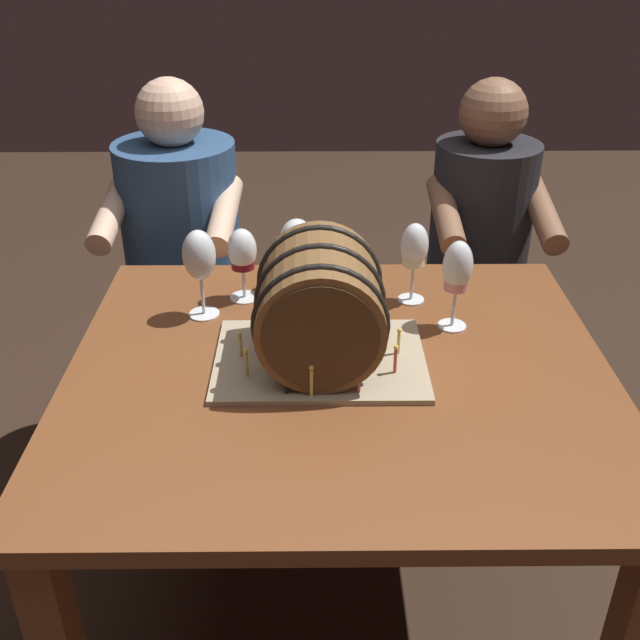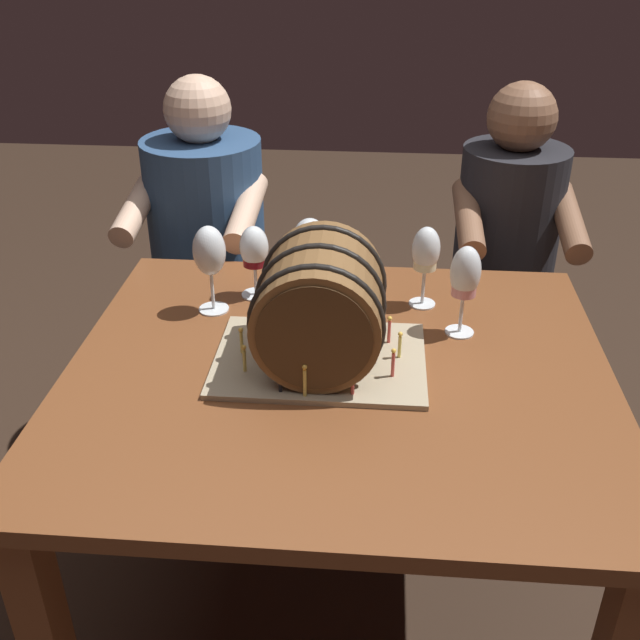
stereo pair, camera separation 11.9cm
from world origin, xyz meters
TOP-DOWN VIEW (x-y plane):
  - ground_plane at (0.00, 0.00)m, footprint 8.00×8.00m
  - dining_table at (0.00, 0.00)m, footprint 1.12×0.99m
  - barrel_cake at (-0.04, 0.02)m, footprint 0.43×0.31m
  - wine_glass_rose at (0.26, 0.17)m, footprint 0.07×0.07m
  - wine_glass_amber at (-0.09, 0.36)m, footprint 0.08×0.08m
  - wine_glass_white at (0.18, 0.29)m, footprint 0.06×0.06m
  - wine_glass_red at (-0.22, 0.31)m, footprint 0.07×0.07m
  - wine_glass_empty at (-0.31, 0.23)m, footprint 0.07×0.07m
  - person_seated_left at (-0.45, 0.79)m, footprint 0.40×0.48m
  - person_seated_right at (0.45, 0.79)m, footprint 0.34×0.45m

SIDE VIEW (x-z plane):
  - ground_plane at x=0.00m, z-range 0.00..0.00m
  - person_seated_right at x=0.45m, z-range -0.06..1.11m
  - person_seated_left at x=-0.45m, z-range -0.04..1.14m
  - dining_table at x=0.00m, z-range 0.26..1.02m
  - wine_glass_red at x=-0.22m, z-range 0.79..0.96m
  - wine_glass_amber at x=-0.09m, z-range 0.79..0.97m
  - barrel_cake at x=-0.04m, z-range 0.75..1.02m
  - wine_glass_white at x=0.18m, z-range 0.79..0.99m
  - wine_glass_rose at x=0.26m, z-range 0.79..1.00m
  - wine_glass_empty at x=-0.31m, z-range 0.80..1.01m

